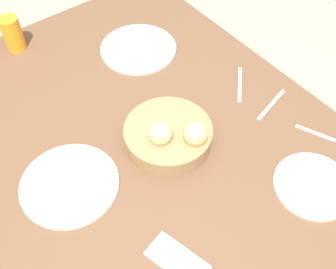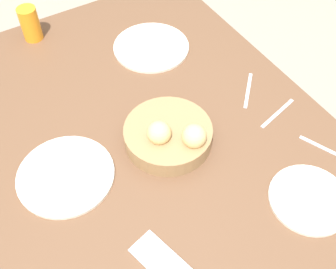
{
  "view_description": "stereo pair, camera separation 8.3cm",
  "coord_description": "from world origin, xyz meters",
  "px_view_note": "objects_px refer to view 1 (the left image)",
  "views": [
    {
      "loc": [
        -0.62,
        0.42,
        1.71
      ],
      "look_at": [
        -0.01,
        -0.04,
        0.76
      ],
      "focal_mm": 45.0,
      "sensor_mm": 36.0,
      "label": 1
    },
    {
      "loc": [
        -0.67,
        0.36,
        1.71
      ],
      "look_at": [
        -0.01,
        -0.04,
        0.76
      ],
      "focal_mm": 45.0,
      "sensor_mm": 36.0,
      "label": 2
    }
  ],
  "objects_px": {
    "juice_glass": "(12,34)",
    "fork_silver": "(240,84)",
    "plate_near_right": "(138,49)",
    "plate_near_left": "(313,186)",
    "knife_silver": "(271,105)",
    "cell_phone": "(177,260)",
    "bread_basket": "(169,135)",
    "spoon_coffee": "(315,133)",
    "plate_far_center": "(70,184)"
  },
  "relations": [
    {
      "from": "knife_silver",
      "to": "plate_near_right",
      "type": "bearing_deg",
      "value": 20.95
    },
    {
      "from": "bread_basket",
      "to": "plate_far_center",
      "type": "distance_m",
      "value": 0.31
    },
    {
      "from": "cell_phone",
      "to": "plate_near_right",
      "type": "bearing_deg",
      "value": -27.95
    },
    {
      "from": "fork_silver",
      "to": "knife_silver",
      "type": "xyz_separation_m",
      "value": [
        -0.13,
        -0.02,
        0.0
      ]
    },
    {
      "from": "bread_basket",
      "to": "spoon_coffee",
      "type": "bearing_deg",
      "value": -122.84
    },
    {
      "from": "plate_near_left",
      "to": "knife_silver",
      "type": "relative_size",
      "value": 1.35
    },
    {
      "from": "plate_near_left",
      "to": "plate_far_center",
      "type": "height_order",
      "value": "same"
    },
    {
      "from": "plate_near_right",
      "to": "cell_phone",
      "type": "distance_m",
      "value": 0.79
    },
    {
      "from": "fork_silver",
      "to": "spoon_coffee",
      "type": "xyz_separation_m",
      "value": [
        -0.29,
        -0.04,
        0.0
      ]
    },
    {
      "from": "juice_glass",
      "to": "fork_silver",
      "type": "xyz_separation_m",
      "value": [
        -0.62,
        -0.5,
        -0.06
      ]
    },
    {
      "from": "fork_silver",
      "to": "knife_silver",
      "type": "distance_m",
      "value": 0.13
    },
    {
      "from": "bread_basket",
      "to": "knife_silver",
      "type": "bearing_deg",
      "value": -102.37
    },
    {
      "from": "bread_basket",
      "to": "plate_near_left",
      "type": "distance_m",
      "value": 0.42
    },
    {
      "from": "plate_far_center",
      "to": "cell_phone",
      "type": "relative_size",
      "value": 1.64
    },
    {
      "from": "bread_basket",
      "to": "fork_silver",
      "type": "height_order",
      "value": "bread_basket"
    },
    {
      "from": "plate_near_left",
      "to": "spoon_coffee",
      "type": "relative_size",
      "value": 1.87
    },
    {
      "from": "bread_basket",
      "to": "knife_silver",
      "type": "height_order",
      "value": "bread_basket"
    },
    {
      "from": "plate_near_right",
      "to": "juice_glass",
      "type": "xyz_separation_m",
      "value": [
        0.27,
        0.34,
        0.06
      ]
    },
    {
      "from": "plate_near_left",
      "to": "knife_silver",
      "type": "xyz_separation_m",
      "value": [
        0.28,
        -0.13,
        -0.0
      ]
    },
    {
      "from": "plate_near_right",
      "to": "knife_silver",
      "type": "distance_m",
      "value": 0.51
    },
    {
      "from": "spoon_coffee",
      "to": "knife_silver",
      "type": "bearing_deg",
      "value": 7.19
    },
    {
      "from": "plate_near_right",
      "to": "fork_silver",
      "type": "distance_m",
      "value": 0.39
    },
    {
      "from": "bread_basket",
      "to": "fork_silver",
      "type": "distance_m",
      "value": 0.34
    },
    {
      "from": "juice_glass",
      "to": "knife_silver",
      "type": "relative_size",
      "value": 0.78
    },
    {
      "from": "plate_near_left",
      "to": "spoon_coffee",
      "type": "distance_m",
      "value": 0.19
    },
    {
      "from": "fork_silver",
      "to": "spoon_coffee",
      "type": "height_order",
      "value": "same"
    },
    {
      "from": "plate_far_center",
      "to": "cell_phone",
      "type": "xyz_separation_m",
      "value": [
        -0.34,
        -0.1,
        -0.0
      ]
    },
    {
      "from": "plate_near_left",
      "to": "juice_glass",
      "type": "bearing_deg",
      "value": 20.82
    },
    {
      "from": "spoon_coffee",
      "to": "plate_far_center",
      "type": "bearing_deg",
      "value": 67.17
    },
    {
      "from": "knife_silver",
      "to": "cell_phone",
      "type": "relative_size",
      "value": 0.97
    },
    {
      "from": "juice_glass",
      "to": "cell_phone",
      "type": "relative_size",
      "value": 0.75
    },
    {
      "from": "fork_silver",
      "to": "spoon_coffee",
      "type": "distance_m",
      "value": 0.29
    },
    {
      "from": "bread_basket",
      "to": "cell_phone",
      "type": "bearing_deg",
      "value": 145.58
    },
    {
      "from": "plate_far_center",
      "to": "spoon_coffee",
      "type": "relative_size",
      "value": 2.35
    },
    {
      "from": "plate_far_center",
      "to": "juice_glass",
      "type": "distance_m",
      "value": 0.64
    },
    {
      "from": "plate_far_center",
      "to": "juice_glass",
      "type": "xyz_separation_m",
      "value": [
        0.62,
        -0.13,
        0.06
      ]
    },
    {
      "from": "bread_basket",
      "to": "knife_silver",
      "type": "relative_size",
      "value": 1.62
    },
    {
      "from": "spoon_coffee",
      "to": "plate_near_right",
      "type": "bearing_deg",
      "value": 17.63
    },
    {
      "from": "plate_near_right",
      "to": "fork_silver",
      "type": "relative_size",
      "value": 2.19
    },
    {
      "from": "juice_glass",
      "to": "spoon_coffee",
      "type": "relative_size",
      "value": 1.08
    },
    {
      "from": "knife_silver",
      "to": "cell_phone",
      "type": "height_order",
      "value": "cell_phone"
    },
    {
      "from": "knife_silver",
      "to": "juice_glass",
      "type": "bearing_deg",
      "value": 34.88
    },
    {
      "from": "juice_glass",
      "to": "fork_silver",
      "type": "relative_size",
      "value": 1.01
    },
    {
      "from": "plate_near_left",
      "to": "plate_far_center",
      "type": "bearing_deg",
      "value": 52.42
    },
    {
      "from": "plate_near_left",
      "to": "cell_phone",
      "type": "xyz_separation_m",
      "value": [
        0.06,
        0.42,
        -0.0
      ]
    },
    {
      "from": "plate_near_right",
      "to": "knife_silver",
      "type": "bearing_deg",
      "value": -159.05
    },
    {
      "from": "bread_basket",
      "to": "plate_near_right",
      "type": "distance_m",
      "value": 0.43
    },
    {
      "from": "knife_silver",
      "to": "fork_silver",
      "type": "bearing_deg",
      "value": 7.5
    },
    {
      "from": "juice_glass",
      "to": "knife_silver",
      "type": "height_order",
      "value": "juice_glass"
    },
    {
      "from": "knife_silver",
      "to": "spoon_coffee",
      "type": "height_order",
      "value": "same"
    }
  ]
}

